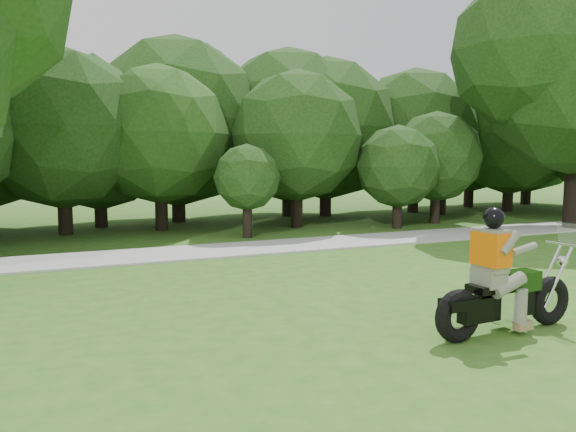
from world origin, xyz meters
TOP-DOWN VIEW (x-y plane):
  - ground at (0.00, 0.00)m, footprint 100.00×100.00m
  - walkway at (0.00, 8.00)m, footprint 60.00×2.20m
  - tree_line at (0.94, 14.73)m, footprint 40.73×12.54m
  - big_tree_east at (10.46, 7.87)m, footprint 9.07×6.89m
  - chopper_motorcycle at (-1.00, -0.68)m, footprint 2.67×0.71m

SIDE VIEW (x-z plane):
  - ground at x=0.00m, z-range 0.00..0.00m
  - walkway at x=0.00m, z-range 0.00..0.06m
  - chopper_motorcycle at x=-1.00m, z-range -0.25..1.66m
  - tree_line at x=0.94m, z-range -0.17..7.53m
  - big_tree_east at x=10.46m, z-range 0.80..11.26m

